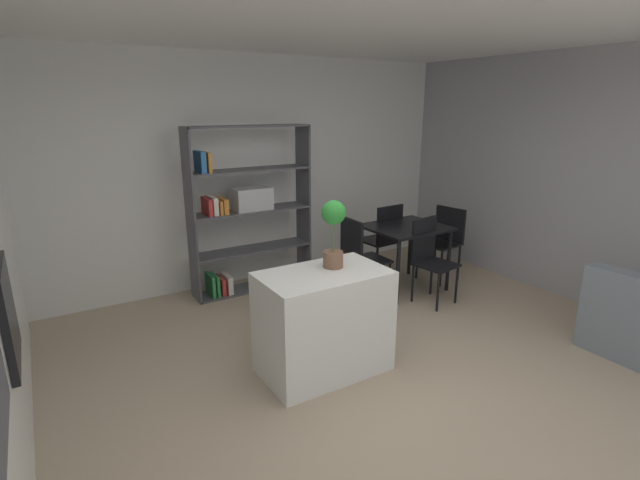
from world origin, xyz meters
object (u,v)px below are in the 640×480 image
object	(u,v)px
dining_chair_far	(384,235)
dining_chair_island_side	(359,253)
dining_chair_window_side	(444,236)
dining_chair_near	(429,254)
built_in_oven	(8,314)
dining_table	(406,234)
kitchen_island	(324,322)
open_bookshelf	(244,211)
potted_plant_on_island	(333,228)

from	to	relation	value
dining_chair_far	dining_chair_island_side	world-z (taller)	dining_chair_far
dining_chair_window_side	dining_chair_island_side	size ratio (longest dim) A/B	0.95
dining_chair_near	dining_chair_island_side	distance (m)	0.79
dining_chair_far	dining_chair_window_side	bearing A→B (deg)	144.51
built_in_oven	dining_table	size ratio (longest dim) A/B	0.66
dining_table	dining_chair_near	bearing A→B (deg)	-91.95
kitchen_island	dining_chair_island_side	distance (m)	1.57
dining_chair_near	open_bookshelf	bearing A→B (deg)	131.17
kitchen_island	dining_chair_island_side	xyz separation A→B (m)	(1.14, 1.07, 0.12)
dining_table	dining_chair_far	size ratio (longest dim) A/B	0.94
open_bookshelf	dining_chair_window_side	xyz separation A→B (m)	(2.32, -0.96, -0.42)
built_in_oven	dining_chair_near	xyz separation A→B (m)	(3.92, 0.73, -0.51)
dining_table	dining_chair_island_side	distance (m)	0.70
dining_chair_island_side	dining_table	bearing A→B (deg)	-88.14
open_bookshelf	dining_table	world-z (taller)	open_bookshelf
potted_plant_on_island	dining_chair_near	bearing A→B (deg)	18.76
dining_chair_near	dining_chair_window_side	size ratio (longest dim) A/B	1.04
kitchen_island	dining_chair_window_side	xyz separation A→B (m)	(2.50, 1.07, 0.12)
kitchen_island	dining_chair_near	size ratio (longest dim) A/B	1.08
dining_chair_window_side	open_bookshelf	bearing A→B (deg)	-119.79
dining_chair_island_side	dining_chair_far	bearing A→B (deg)	-56.84
dining_chair_island_side	built_in_oven	bearing A→B (deg)	111.75
dining_chair_far	built_in_oven	bearing A→B (deg)	17.67
built_in_oven	dining_chair_island_side	distance (m)	3.49
dining_table	dining_chair_near	distance (m)	0.44
built_in_oven	kitchen_island	xyz separation A→B (m)	(2.11, 0.09, -0.63)
built_in_oven	dining_chair_window_side	bearing A→B (deg)	14.16
dining_chair_window_side	built_in_oven	bearing A→B (deg)	-83.24
built_in_oven	open_bookshelf	xyz separation A→B (m)	(2.29, 2.12, -0.09)
open_bookshelf	dining_chair_far	bearing A→B (deg)	-18.37
dining_chair_window_side	dining_chair_far	distance (m)	0.78
potted_plant_on_island	dining_chair_near	world-z (taller)	potted_plant_on_island
dining_chair_island_side	dining_chair_near	bearing A→B (deg)	-120.37
dining_table	dining_chair_island_side	world-z (taller)	dining_chair_island_side
built_in_oven	dining_chair_island_side	world-z (taller)	built_in_oven
potted_plant_on_island	dining_chair_window_side	world-z (taller)	potted_plant_on_island
dining_chair_near	dining_chair_far	xyz separation A→B (m)	(0.02, 0.84, 0.02)
built_in_oven	dining_table	world-z (taller)	built_in_oven
kitchen_island	open_bookshelf	distance (m)	2.11
kitchen_island	dining_chair_island_side	bearing A→B (deg)	43.05
kitchen_island	dining_table	world-z (taller)	kitchen_island
potted_plant_on_island	open_bookshelf	xyz separation A→B (m)	(0.04, 1.96, -0.24)
dining_table	dining_chair_window_side	world-z (taller)	dining_chair_window_side
dining_chair_near	dining_chair_island_side	world-z (taller)	dining_chair_island_side
dining_chair_near	dining_chair_island_side	size ratio (longest dim) A/B	0.99
kitchen_island	dining_chair_near	world-z (taller)	dining_chair_near
dining_chair_far	dining_chair_island_side	bearing A→B (deg)	26.92
built_in_oven	dining_chair_island_side	bearing A→B (deg)	19.54
potted_plant_on_island	dining_chair_far	world-z (taller)	potted_plant_on_island
open_bookshelf	dining_chair_near	xyz separation A→B (m)	(1.64, -1.39, -0.42)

